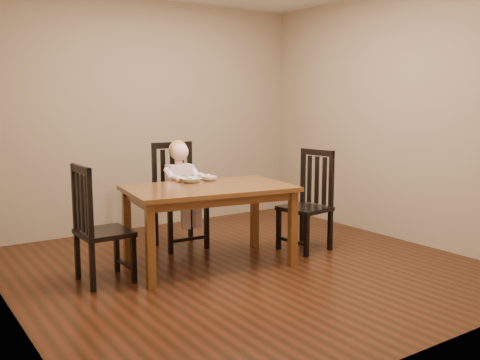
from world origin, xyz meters
TOP-DOWN VIEW (x-y plane):
  - room at (0.00, 0.00)m, footprint 4.01×4.01m
  - dining_table at (-0.23, 0.23)m, footprint 1.60×1.09m
  - chair_child at (-0.15, 0.99)m, footprint 0.49×0.47m
  - chair_left at (-1.25, 0.33)m, footprint 0.42×0.44m
  - chair_right at (0.90, 0.14)m, footprint 0.48×0.49m
  - toddler at (-0.16, 0.93)m, footprint 0.37×0.45m
  - bowl_peas at (-0.26, 0.51)m, footprint 0.20×0.20m
  - bowl_veg at (-0.05, 0.52)m, footprint 0.19×0.19m
  - fork at (-0.30, 0.50)m, footprint 0.05×0.12m

SIDE VIEW (x-z plane):
  - chair_left at x=-1.25m, z-range -0.02..0.98m
  - chair_right at x=0.90m, z-range -0.02..1.00m
  - chair_child at x=-0.15m, z-range -0.02..1.07m
  - dining_table at x=-0.23m, z-range 0.29..1.03m
  - toddler at x=-0.16m, z-range 0.38..0.97m
  - bowl_peas at x=-0.26m, z-range 0.74..0.79m
  - bowl_veg at x=-0.05m, z-range 0.74..0.79m
  - fork at x=-0.30m, z-range 0.76..0.81m
  - room at x=0.00m, z-range 0.00..2.71m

